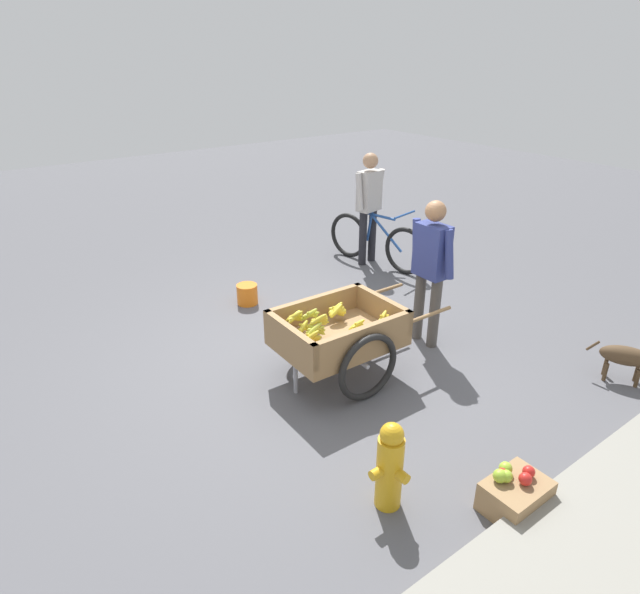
% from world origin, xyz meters
% --- Properties ---
extents(ground_plane, '(24.00, 24.00, 0.00)m').
position_xyz_m(ground_plane, '(0.00, 0.00, 0.00)').
color(ground_plane, '#56565B').
extents(fruit_cart, '(1.67, 0.95, 0.72)m').
position_xyz_m(fruit_cart, '(-0.06, 0.39, 0.44)').
color(fruit_cart, '#937047').
rests_on(fruit_cart, ground).
extents(vendor_person, '(0.21, 0.58, 1.53)m').
position_xyz_m(vendor_person, '(-1.21, 0.41, 0.91)').
color(vendor_person, '#4C4742').
rests_on(vendor_person, ground).
extents(bicycle, '(0.51, 1.64, 0.85)m').
position_xyz_m(bicycle, '(-2.27, -1.56, 0.35)').
color(bicycle, black).
rests_on(bicycle, ground).
extents(cyclist_person, '(0.51, 0.26, 1.56)m').
position_xyz_m(cyclist_person, '(-2.24, -1.71, 0.93)').
color(cyclist_person, black).
rests_on(cyclist_person, ground).
extents(dog, '(0.39, 0.60, 0.40)m').
position_xyz_m(dog, '(-2.16, 2.06, 0.27)').
color(dog, '#4C3823').
rests_on(dog, ground).
extents(fire_hydrant, '(0.25, 0.25, 0.67)m').
position_xyz_m(fire_hydrant, '(0.65, 1.84, 0.33)').
color(fire_hydrant, gold).
rests_on(fire_hydrant, ground).
extents(plastic_bucket, '(0.25, 0.25, 0.24)m').
position_xyz_m(plastic_bucket, '(-0.16, -1.52, 0.12)').
color(plastic_bucket, orange).
rests_on(plastic_bucket, ground).
extents(mixed_fruit_crate, '(0.44, 0.32, 0.31)m').
position_xyz_m(mixed_fruit_crate, '(-0.02, 2.37, 0.13)').
color(mixed_fruit_crate, '#99754C').
rests_on(mixed_fruit_crate, ground).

